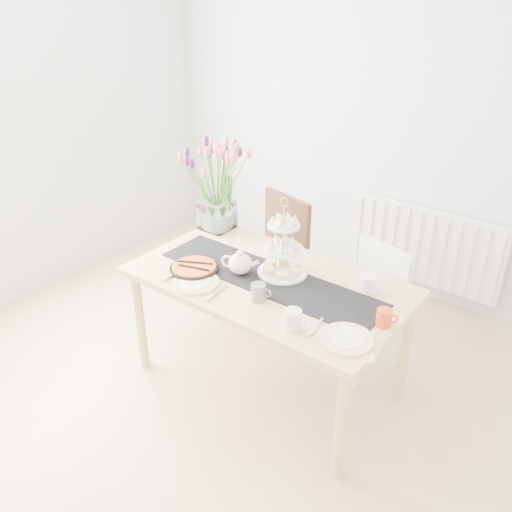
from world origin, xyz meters
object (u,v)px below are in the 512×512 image
Objects in this scene: tart_tin at (194,268)px; plate_left at (196,282)px; chair_white at (369,298)px; cream_jug at (368,283)px; plate_right at (346,339)px; tulip_vase at (215,173)px; cake_stand at (283,256)px; mug_white at (293,320)px; chair_brown at (274,249)px; mug_grey at (258,292)px; mug_orange at (384,318)px; teapot at (240,264)px; radiator at (425,246)px; dining_table at (268,290)px.

tart_tin is 0.15m from plate_left.
cream_jug reaches higher than chair_white.
chair_white is at bearing 108.05° from plate_right.
tulip_vase is at bearing 118.13° from tart_tin.
cake_stand is 4.07× the size of mug_white.
mug_white is (-0.13, -0.55, 0.00)m from cream_jug.
plate_left is (0.14, -0.97, 0.22)m from chair_brown.
mug_grey is at bearing -45.72° from chair_brown.
chair_brown is 1.27× the size of tulip_vase.
mug_grey is 1.03× the size of mug_orange.
teapot reaches higher than mug_orange.
teapot is at bearing 124.71° from mug_grey.
tulip_vase is at bearing 141.44° from mug_orange.
cake_stand is 0.71m from mug_orange.
mug_grey is (-0.43, -0.44, -0.00)m from cream_jug.
radiator is 1.92m from tart_tin.
chair_white is at bearing 6.54° from chair_brown.
tulip_vase is 7.54× the size of mug_grey.
cake_stand is 0.71m from plate_right.
plate_left is at bearing 175.92° from mug_white.
chair_white is (0.38, 0.58, -0.20)m from dining_table.
mug_white is at bearing -43.07° from mug_grey.
plate_right is (0.27, -0.81, 0.28)m from chair_white.
plate_left is (-0.68, 0.02, -0.05)m from mug_white.
dining_table is at bearing -26.23° from tulip_vase.
mug_grey is (0.78, -0.55, -0.35)m from tulip_vase.
chair_white reaches higher than plate_left.
mug_grey is (-0.27, -1.76, 0.35)m from radiator.
plate_right is at bearing -52.97° from cream_jug.
chair_white is at bearing 44.52° from tart_tin.
radiator and dining_table have the same top height.
mug_white is (0.03, -1.86, 0.35)m from radiator.
chair_white is 8.85× the size of mug_orange.
radiator is at bearing 79.05° from mug_orange.
mug_orange reaches higher than plate_right.
radiator is at bearing 60.72° from chair_brown.
chair_brown reaches higher than chair_white.
radiator is at bearing 66.32° from tart_tin.
chair_white is 1.91× the size of cake_stand.
cake_stand is 1.93× the size of teapot.
teapot reaches higher than chair_white.
cream_jug is at bearing -11.51° from chair_brown.
plate_left is 1.02× the size of plate_right.
tulip_vase is (-0.69, 0.34, 0.48)m from dining_table.
dining_table is 0.91m from tulip_vase.
chair_brown is at bearing 176.85° from cream_jug.
chair_brown reaches higher than cream_jug.
mug_orange is (0.22, -0.25, -0.00)m from cream_jug.
tulip_vase is at bearing -163.55° from cream_jug.
chair_brown is 0.74m from tulip_vase.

